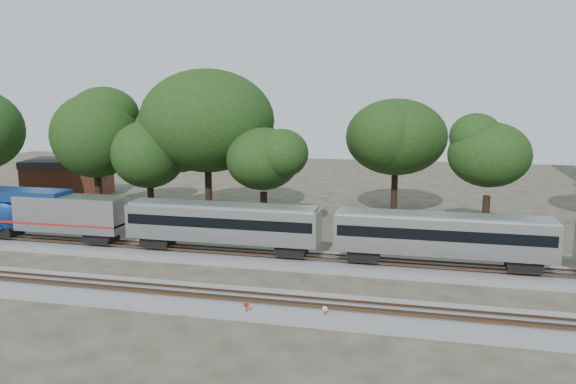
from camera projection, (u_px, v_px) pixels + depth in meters
name	position (u px, v px, depth m)	size (l,w,h in m)	color
ground	(261.00, 285.00, 40.19)	(160.00, 160.00, 0.00)	#383328
track_far	(281.00, 259.00, 45.91)	(160.00, 5.00, 0.73)	slate
track_near	(244.00, 303.00, 36.32)	(160.00, 5.00, 0.73)	slate
train	(444.00, 234.00, 42.52)	(84.91, 2.92, 4.31)	silver
switch_stand_red	(247.00, 308.00, 34.19)	(0.32, 0.08, 1.02)	#512D19
switch_stand_white	(325.00, 312.00, 33.68)	(0.31, 0.06, 0.99)	#512D19
switch_lever	(342.00, 321.00, 33.45)	(0.50, 0.30, 0.30)	#512D19
brick_building	(69.00, 177.00, 75.24)	(11.85, 9.67, 4.97)	brown
tree_1	(95.00, 136.00, 60.85)	(9.21, 9.21, 12.98)	black
tree_2	(149.00, 154.00, 58.74)	(7.45, 7.45, 10.50)	black
tree_3	(207.00, 121.00, 59.12)	(10.91, 10.91, 15.39)	black
tree_4	(263.00, 159.00, 55.28)	(7.35, 7.35, 10.37)	black
tree_5	(396.00, 137.00, 61.44)	(9.04, 9.04, 12.74)	black
tree_6	(489.00, 155.00, 50.34)	(8.29, 8.29, 11.69)	black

